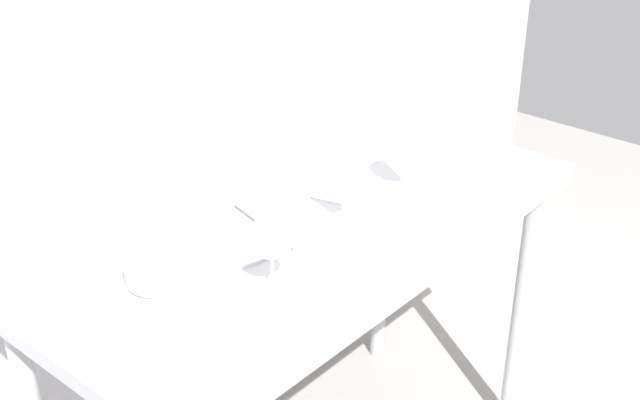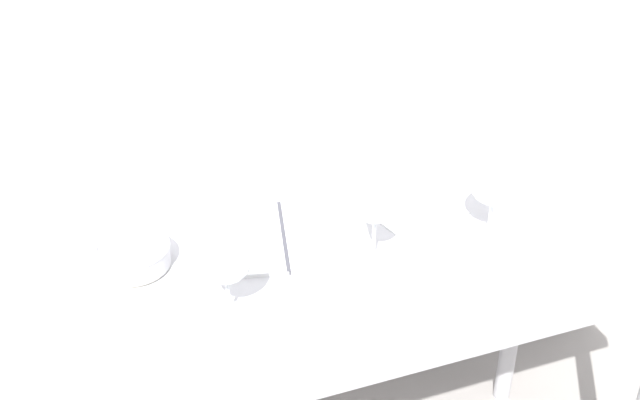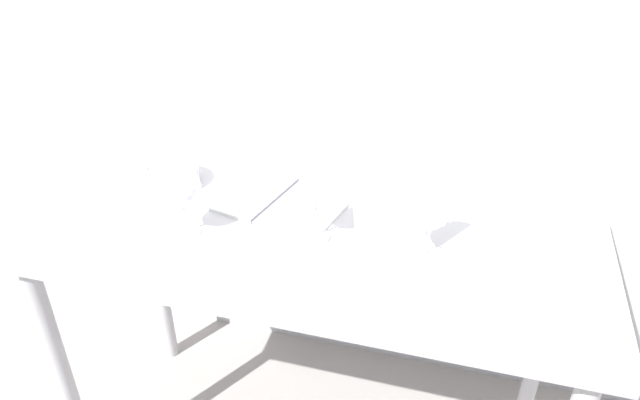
# 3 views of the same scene
# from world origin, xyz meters

# --- Properties ---
(back_wall) EXTENTS (3.80, 0.04, 2.60)m
(back_wall) POSITION_xyz_m (0.00, 0.49, 1.30)
(back_wall) COLOR #B3B3B9
(back_wall) RESTS_ON ground_plane
(steel_counter) EXTENTS (1.40, 0.65, 0.90)m
(steel_counter) POSITION_xyz_m (0.00, -0.01, 0.79)
(steel_counter) COLOR #B1B1B6
(steel_counter) RESTS_ON ground_plane
(wine_glass_near_left) EXTENTS (0.09, 0.09, 0.17)m
(wine_glass_near_left) POSITION_xyz_m (-0.27, -0.13, 1.02)
(wine_glass_near_left) COLOR white
(wine_glass_near_left) RESTS_ON steel_counter
(wine_glass_near_center) EXTENTS (0.08, 0.08, 0.18)m
(wine_glass_near_center) POSITION_xyz_m (0.03, -0.07, 1.03)
(wine_glass_near_center) COLOR white
(wine_glass_near_center) RESTS_ON steel_counter
(wine_glass_near_right) EXTENTS (0.10, 0.10, 0.18)m
(wine_glass_near_right) POSITION_xyz_m (0.28, -0.08, 1.02)
(wine_glass_near_right) COLOR white
(wine_glass_near_right) RESTS_ON steel_counter
(open_notebook) EXTENTS (0.39, 0.32, 0.01)m
(open_notebook) POSITION_xyz_m (-0.11, 0.06, 0.90)
(open_notebook) COLOR white
(open_notebook) RESTS_ON steel_counter
(tasting_sheet_upper) EXTENTS (0.26, 0.30, 0.00)m
(tasting_sheet_upper) POSITION_xyz_m (0.45, 0.04, 0.90)
(tasting_sheet_upper) COLOR white
(tasting_sheet_upper) RESTS_ON steel_counter
(tasting_sheet_lower) EXTENTS (0.24, 0.32, 0.00)m
(tasting_sheet_lower) POSITION_xyz_m (0.17, 0.12, 0.90)
(tasting_sheet_lower) COLOR white
(tasting_sheet_lower) RESTS_ON steel_counter
(tasting_bowl) EXTENTS (0.15, 0.15, 0.05)m
(tasting_bowl) POSITION_xyz_m (-0.40, 0.06, 0.93)
(tasting_bowl) COLOR beige
(tasting_bowl) RESTS_ON steel_counter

